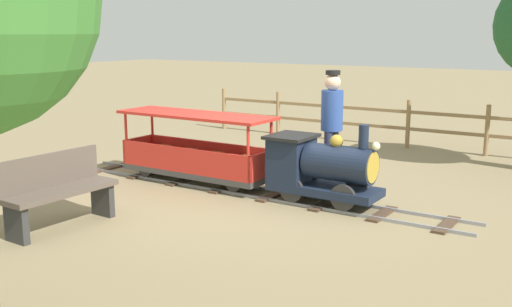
{
  "coord_description": "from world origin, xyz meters",
  "views": [
    {
      "loc": [
        6.54,
        4.23,
        2.12
      ],
      "look_at": [
        0.0,
        -0.01,
        0.55
      ],
      "focal_mm": 42.23,
      "sensor_mm": 36.0,
      "label": 1
    }
  ],
  "objects": [
    {
      "name": "conductor_person",
      "position": [
        -0.88,
        0.66,
        0.96
      ],
      "size": [
        0.3,
        0.3,
        1.62
      ],
      "color": "#282D47",
      "rests_on": "ground_plane"
    },
    {
      "name": "ground_plane",
      "position": [
        0.0,
        0.0,
        0.0
      ],
      "size": [
        60.0,
        60.0,
        0.0
      ],
      "primitive_type": "plane",
      "color": "#8C7A56"
    },
    {
      "name": "track",
      "position": [
        0.0,
        -0.12,
        0.02
      ],
      "size": [
        0.66,
        6.05,
        0.04
      ],
      "color": "gray",
      "rests_on": "ground_plane"
    },
    {
      "name": "passenger_car",
      "position": [
        0.0,
        -1.02,
        0.42
      ],
      "size": [
        0.72,
        2.35,
        0.97
      ],
      "color": "#3F3F3F",
      "rests_on": "ground_plane"
    },
    {
      "name": "fence_section",
      "position": [
        -4.3,
        -0.12,
        0.48
      ],
      "size": [
        0.08,
        7.13,
        0.9
      ],
      "color": "#93754C",
      "rests_on": "ground_plane"
    },
    {
      "name": "locomotive",
      "position": [
        0.0,
        0.93,
        0.49
      ],
      "size": [
        0.62,
        1.45,
        1.02
      ],
      "color": "#192338",
      "rests_on": "ground_plane"
    },
    {
      "name": "park_bench",
      "position": [
        2.36,
        -1.06,
        0.42
      ],
      "size": [
        1.31,
        0.44,
        0.82
      ],
      "color": "brown",
      "rests_on": "ground_plane"
    }
  ]
}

